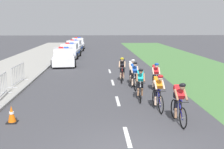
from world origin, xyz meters
The scene contains 18 objects.
sidewalk_slab centered at (-7.39, 14.00, 0.06)m, with size 5.13×60.00×0.12m, color #A3A099.
kerb_edge centered at (-4.90, 14.00, 0.07)m, with size 0.16×60.00×0.13m, color #9E9E99.
grass_verge centered at (6.97, 14.00, 0.00)m, with size 7.00×60.00×0.01m, color #4C7F42.
lane_markings_centre centered at (0.00, 5.38, 0.00)m, with size 0.14×17.60×0.01m.
cyclist_lead centered at (1.93, 2.44, 0.79)m, with size 0.42×1.72×1.56m.
cyclist_second centered at (1.54, 4.00, 0.79)m, with size 0.42×1.72×1.56m.
cyclist_third centered at (1.05, 5.50, 0.79)m, with size 0.45×1.72×1.56m.
cyclist_fourth centered at (2.12, 7.19, 0.79)m, with size 0.43×1.72×1.56m.
cyclist_fifth centered at (1.06, 7.68, 0.79)m, with size 0.42×1.72×1.56m.
cyclist_sixth centered at (0.59, 9.62, 0.79)m, with size 0.46×1.72×1.56m.
cyclist_seventh centered at (1.09, 8.73, 0.79)m, with size 0.42×1.72×1.56m.
police_car_nearest centered at (-3.77, 16.64, 0.68)m, with size 2.29×4.54×1.59m.
police_car_second centered at (-3.77, 21.92, 0.68)m, with size 2.15×4.48×1.59m.
police_car_third centered at (-3.77, 27.67, 0.68)m, with size 2.26×4.52×1.59m.
police_car_furthest centered at (-3.77, 33.41, 0.68)m, with size 2.26×4.53×1.59m.
crowd_barrier_middle centered at (-5.33, 5.61, 0.65)m, with size 0.66×2.32×1.07m.
crowd_barrier_rear centered at (-5.44, 8.85, 0.65)m, with size 0.55×2.32×1.07m.
traffic_cone_near centered at (-3.99, 2.82, 0.31)m, with size 0.36×0.36×0.64m.
Camera 1 is at (-0.91, -6.56, 3.47)m, focal length 43.39 mm.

